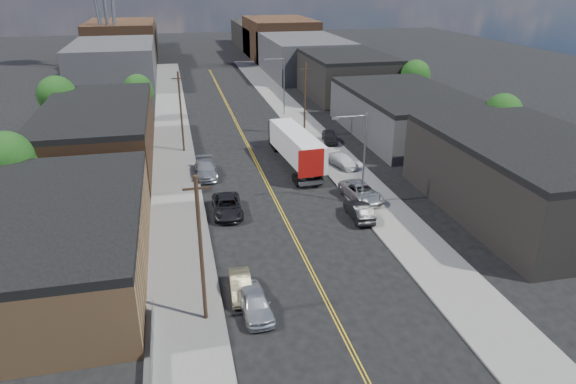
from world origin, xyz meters
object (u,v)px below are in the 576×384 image
car_left_d (206,169)px  car_left_a (255,303)px  semi_truck (293,144)px  car_right_lot_c (330,137)px  car_left_b (241,286)px  car_right_lot_b (343,161)px  car_right_oncoming (359,211)px  car_left_c (227,206)px  car_right_lot_a (361,192)px

car_left_d → car_left_a: bearing=-87.1°
semi_truck → car_right_lot_c: size_ratio=3.59×
car_left_d → car_right_lot_c: (16.90, 8.42, 0.11)m
car_left_b → car_right_lot_c: car_right_lot_c is taller
semi_truck → car_right_lot_c: (6.50, 6.41, -1.49)m
semi_truck → car_left_b: semi_truck is taller
car_left_b → car_left_d: 23.51m
car_left_a → car_left_d: car_left_d is taller
car_right_lot_c → car_right_lot_b: bearing=-87.6°
car_left_b → car_right_oncoming: car_right_oncoming is taller
car_right_lot_b → car_left_c: bearing=-161.0°
car_left_c → car_left_d: bearing=98.7°
car_left_b → semi_truck: bearing=72.1°
car_right_lot_b → car_right_lot_c: size_ratio=0.99×
car_right_lot_a → car_right_lot_c: 18.70m
car_left_d → car_right_oncoming: 18.89m
car_right_oncoming → car_right_lot_a: size_ratio=0.83×
semi_truck → car_left_a: size_ratio=3.49×
car_left_a → car_right_lot_b: (14.49, 25.11, 0.01)m
car_right_lot_c → semi_truck: bearing=-125.5°
car_left_d → car_left_b: bearing=-88.2°
car_left_c → car_right_lot_b: size_ratio=1.26×
car_right_oncoming → car_right_lot_a: bearing=-111.3°
car_left_d → car_right_lot_a: (14.39, -10.12, 0.12)m
car_left_c → car_right_oncoming: size_ratio=1.21×
semi_truck → car_left_a: (-9.20, -27.86, -1.62)m
car_right_oncoming → car_right_lot_a: (1.60, 3.79, 0.16)m
car_right_lot_c → car_left_c: bearing=-120.1°
car_left_d → semi_truck: bearing=11.2°
car_left_c → car_right_lot_c: size_ratio=1.25×
semi_truck → car_right_lot_a: bearing=-76.3°
car_left_b → car_right_oncoming: 15.52m
semi_truck → car_right_oncoming: semi_truck is taller
car_left_a → car_left_b: size_ratio=1.14×
semi_truck → car_left_d: 10.70m
car_left_d → car_right_lot_c: car_right_lot_c is taller
semi_truck → car_left_a: 29.38m
car_right_lot_b → car_right_lot_c: 9.24m
car_right_oncoming → car_left_a: bearing=47.5°
car_right_lot_b → car_right_lot_c: bearing=68.1°
car_left_a → car_right_lot_b: car_left_a is taller
car_right_lot_a → car_right_lot_c: size_ratio=1.25×
semi_truck → car_left_d: size_ratio=2.89×
car_right_lot_a → car_right_lot_b: 9.46m
car_left_a → car_right_oncoming: size_ratio=0.99×
car_left_a → car_left_b: bearing=100.5°
car_left_c → car_right_lot_c: bearing=52.0°
semi_truck → car_left_c: bearing=-131.4°
car_left_c → car_right_lot_c: car_right_lot_c is taller
car_left_d → car_right_lot_c: 18.88m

